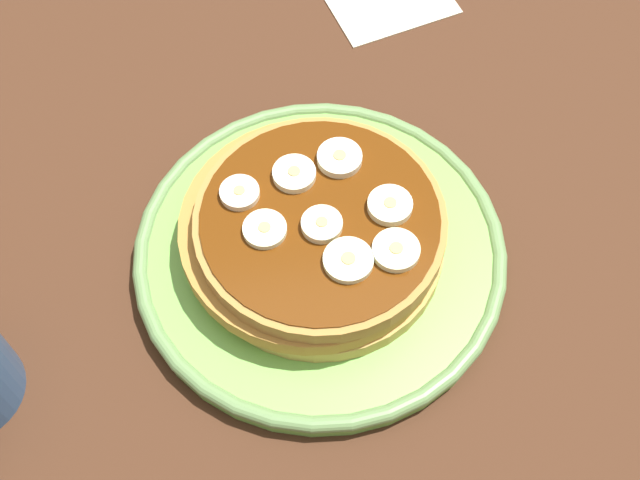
{
  "coord_description": "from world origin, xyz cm",
  "views": [
    {
      "loc": [
        30.53,
        -4.78,
        56.0
      ],
      "look_at": [
        0.0,
        0.0,
        3.02
      ],
      "focal_mm": 47.31,
      "sensor_mm": 36.0,
      "label": 1
    }
  ],
  "objects_px": {
    "plate": "(320,253)",
    "banana_slice_3": "(396,251)",
    "banana_slice_5": "(348,261)",
    "banana_slice_7": "(294,174)",
    "pancake_stack": "(313,233)",
    "banana_slice_0": "(323,225)",
    "banana_slice_4": "(265,230)",
    "banana_slice_6": "(240,193)",
    "banana_slice_2": "(389,203)",
    "banana_slice_1": "(340,158)"
  },
  "relations": [
    {
      "from": "banana_slice_6",
      "to": "banana_slice_3",
      "type": "bearing_deg",
      "value": 57.8
    },
    {
      "from": "banana_slice_0",
      "to": "banana_slice_3",
      "type": "xyz_separation_m",
      "value": [
        0.03,
        0.05,
        -0.0
      ]
    },
    {
      "from": "banana_slice_1",
      "to": "banana_slice_6",
      "type": "height_order",
      "value": "same"
    },
    {
      "from": "banana_slice_2",
      "to": "banana_slice_5",
      "type": "xyz_separation_m",
      "value": [
        0.04,
        -0.04,
        -0.0
      ]
    },
    {
      "from": "pancake_stack",
      "to": "banana_slice_3",
      "type": "bearing_deg",
      "value": 53.91
    },
    {
      "from": "pancake_stack",
      "to": "banana_slice_1",
      "type": "distance_m",
      "value": 0.06
    },
    {
      "from": "banana_slice_3",
      "to": "banana_slice_7",
      "type": "xyz_separation_m",
      "value": [
        -0.07,
        -0.06,
        0.0
      ]
    },
    {
      "from": "plate",
      "to": "banana_slice_3",
      "type": "relative_size",
      "value": 8.46
    },
    {
      "from": "banana_slice_1",
      "to": "plate",
      "type": "bearing_deg",
      "value": -25.23
    },
    {
      "from": "banana_slice_2",
      "to": "banana_slice_7",
      "type": "bearing_deg",
      "value": -118.79
    },
    {
      "from": "banana_slice_0",
      "to": "banana_slice_4",
      "type": "bearing_deg",
      "value": -93.82
    },
    {
      "from": "banana_slice_0",
      "to": "banana_slice_3",
      "type": "height_order",
      "value": "same"
    },
    {
      "from": "pancake_stack",
      "to": "banana_slice_7",
      "type": "bearing_deg",
      "value": -167.42
    },
    {
      "from": "banana_slice_0",
      "to": "banana_slice_3",
      "type": "distance_m",
      "value": 0.05
    },
    {
      "from": "pancake_stack",
      "to": "plate",
      "type": "bearing_deg",
      "value": 70.78
    },
    {
      "from": "plate",
      "to": "banana_slice_7",
      "type": "xyz_separation_m",
      "value": [
        -0.04,
        -0.01,
        0.05
      ]
    },
    {
      "from": "pancake_stack",
      "to": "banana_slice_6",
      "type": "relative_size",
      "value": 6.8
    },
    {
      "from": "plate",
      "to": "banana_slice_6",
      "type": "bearing_deg",
      "value": -116.89
    },
    {
      "from": "banana_slice_6",
      "to": "banana_slice_2",
      "type": "bearing_deg",
      "value": 76.7
    },
    {
      "from": "plate",
      "to": "banana_slice_0",
      "type": "xyz_separation_m",
      "value": [
        0.01,
        0.0,
        0.05
      ]
    },
    {
      "from": "banana_slice_4",
      "to": "banana_slice_5",
      "type": "xyz_separation_m",
      "value": [
        0.03,
        0.05,
        0.0
      ]
    },
    {
      "from": "banana_slice_4",
      "to": "banana_slice_7",
      "type": "distance_m",
      "value": 0.05
    },
    {
      "from": "pancake_stack",
      "to": "banana_slice_5",
      "type": "relative_size",
      "value": 5.58
    },
    {
      "from": "pancake_stack",
      "to": "banana_slice_6",
      "type": "bearing_deg",
      "value": -117.64
    },
    {
      "from": "banana_slice_3",
      "to": "banana_slice_4",
      "type": "height_order",
      "value": "same"
    },
    {
      "from": "banana_slice_4",
      "to": "banana_slice_7",
      "type": "height_order",
      "value": "banana_slice_7"
    },
    {
      "from": "banana_slice_3",
      "to": "banana_slice_7",
      "type": "relative_size",
      "value": 1.05
    },
    {
      "from": "banana_slice_5",
      "to": "banana_slice_7",
      "type": "relative_size",
      "value": 1.1
    },
    {
      "from": "banana_slice_5",
      "to": "banana_slice_6",
      "type": "height_order",
      "value": "same"
    },
    {
      "from": "banana_slice_1",
      "to": "banana_slice_6",
      "type": "xyz_separation_m",
      "value": [
        0.02,
        -0.07,
        -0.0
      ]
    },
    {
      "from": "pancake_stack",
      "to": "banana_slice_5",
      "type": "xyz_separation_m",
      "value": [
        0.04,
        0.02,
        0.02
      ]
    },
    {
      "from": "banana_slice_2",
      "to": "plate",
      "type": "bearing_deg",
      "value": -86.85
    },
    {
      "from": "banana_slice_2",
      "to": "banana_slice_3",
      "type": "xyz_separation_m",
      "value": [
        0.04,
        -0.0,
        -0.0
      ]
    },
    {
      "from": "plate",
      "to": "pancake_stack",
      "type": "relative_size",
      "value": 1.44
    },
    {
      "from": "banana_slice_1",
      "to": "banana_slice_5",
      "type": "xyz_separation_m",
      "value": [
        0.08,
        -0.01,
        -0.0
      ]
    },
    {
      "from": "plate",
      "to": "banana_slice_4",
      "type": "xyz_separation_m",
      "value": [
        0.01,
        -0.04,
        0.05
      ]
    },
    {
      "from": "plate",
      "to": "banana_slice_3",
      "type": "xyz_separation_m",
      "value": [
        0.04,
        0.05,
        0.05
      ]
    },
    {
      "from": "banana_slice_4",
      "to": "banana_slice_6",
      "type": "bearing_deg",
      "value": -156.78
    },
    {
      "from": "banana_slice_3",
      "to": "banana_slice_6",
      "type": "distance_m",
      "value": 0.12
    },
    {
      "from": "pancake_stack",
      "to": "banana_slice_4",
      "type": "bearing_deg",
      "value": -78.32
    },
    {
      "from": "banana_slice_0",
      "to": "banana_slice_1",
      "type": "relative_size",
      "value": 0.88
    },
    {
      "from": "plate",
      "to": "banana_slice_2",
      "type": "xyz_separation_m",
      "value": [
        -0.0,
        0.05,
        0.05
      ]
    },
    {
      "from": "pancake_stack",
      "to": "banana_slice_3",
      "type": "relative_size",
      "value": 5.86
    },
    {
      "from": "banana_slice_3",
      "to": "banana_slice_0",
      "type": "bearing_deg",
      "value": -121.21
    },
    {
      "from": "banana_slice_0",
      "to": "banana_slice_7",
      "type": "height_order",
      "value": "same"
    },
    {
      "from": "banana_slice_5",
      "to": "banana_slice_6",
      "type": "xyz_separation_m",
      "value": [
        -0.07,
        -0.07,
        0.0
      ]
    },
    {
      "from": "plate",
      "to": "banana_slice_5",
      "type": "xyz_separation_m",
      "value": [
        0.04,
        0.01,
        0.05
      ]
    },
    {
      "from": "plate",
      "to": "banana_slice_5",
      "type": "relative_size",
      "value": 8.05
    },
    {
      "from": "pancake_stack",
      "to": "banana_slice_0",
      "type": "xyz_separation_m",
      "value": [
        0.01,
        0.01,
        0.03
      ]
    },
    {
      "from": "banana_slice_7",
      "to": "plate",
      "type": "bearing_deg",
      "value": 19.23
    }
  ]
}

